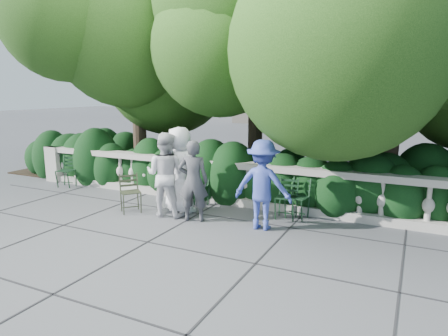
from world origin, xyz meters
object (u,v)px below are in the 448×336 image
at_px(chair_b, 191,208).
at_px(person_older_blue, 263,185).
at_px(chair_d, 188,204).
at_px(chair_f, 284,221).
at_px(person_businessman, 180,170).
at_px(chair_weathered, 133,214).
at_px(chair_c, 195,207).
at_px(chair_a, 64,188).
at_px(person_woman_grey, 193,181).
at_px(person_casual_man, 165,175).
at_px(chair_e, 294,220).

bearing_deg(chair_b, person_older_blue, -37.65).
distance_m(chair_d, person_older_blue, 2.41).
distance_m(chair_f, person_businessman, 2.41).
bearing_deg(chair_f, chair_weathered, -164.84).
distance_m(chair_d, chair_weathered, 1.36).
height_order(chair_b, chair_c, same).
distance_m(chair_c, person_older_blue, 2.17).
xyz_separation_m(chair_d, chair_f, (2.35, -0.19, 0.00)).
xyz_separation_m(chair_a, chair_weathered, (3.15, -1.04, 0.00)).
bearing_deg(chair_d, chair_b, -35.36).
relative_size(chair_a, person_woman_grey, 0.51).
xyz_separation_m(chair_b, person_casual_man, (-0.20, -0.69, 0.87)).
xyz_separation_m(chair_b, person_businessman, (-0.05, -0.36, 0.92)).
distance_m(chair_c, person_casual_man, 1.20).
xyz_separation_m(chair_e, person_casual_man, (-2.50, -0.85, 0.87)).
xyz_separation_m(chair_a, chair_e, (6.33, 0.07, 0.00)).
bearing_deg(chair_d, chair_weathered, -107.89).
bearing_deg(chair_f, chair_d, 172.41).
xyz_separation_m(chair_a, chair_b, (4.04, -0.10, 0.00)).
bearing_deg(chair_a, person_woman_grey, -21.70).
xyz_separation_m(chair_weathered, person_older_blue, (2.78, 0.37, 0.85)).
bearing_deg(person_older_blue, chair_c, -24.45).
relative_size(chair_b, person_businessman, 0.46).
distance_m(chair_f, person_woman_grey, 1.99).
relative_size(chair_c, chair_d, 1.00).
xyz_separation_m(person_woman_grey, person_casual_man, (-0.70, 0.06, 0.05)).
height_order(chair_weathered, person_woman_grey, person_woman_grey).
relative_size(person_casual_man, person_older_blue, 1.03).
relative_size(chair_d, person_older_blue, 0.50).
distance_m(chair_f, chair_weathered, 3.18).
distance_m(chair_weathered, person_woman_grey, 1.62).
bearing_deg(person_woman_grey, chair_b, -77.00).
height_order(chair_c, chair_weathered, same).
height_order(chair_a, chair_f, same).
bearing_deg(person_businessman, chair_d, -56.95).
relative_size(chair_weathered, person_casual_man, 0.48).
bearing_deg(person_businessman, person_woman_grey, 162.62).
bearing_deg(chair_a, chair_weathered, -29.41).
relative_size(chair_c, chair_e, 1.00).
xyz_separation_m(chair_b, chair_e, (2.30, 0.17, 0.00)).
relative_size(chair_d, chair_e, 1.00).
bearing_deg(chair_d, chair_f, 7.05).
distance_m(chair_a, chair_weathered, 3.32).
distance_m(chair_b, chair_c, 0.11).
relative_size(chair_e, person_woman_grey, 0.51).
height_order(chair_weathered, person_older_blue, person_older_blue).
height_order(chair_a, chair_e, same).
height_order(chair_f, chair_weathered, same).
bearing_deg(chair_f, chair_c, 175.30).
relative_size(chair_b, chair_weathered, 1.00).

